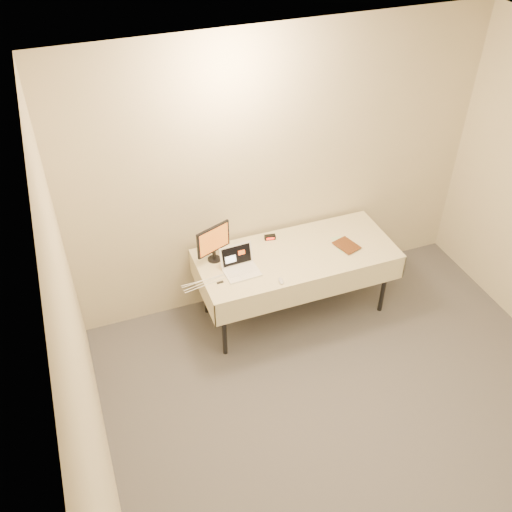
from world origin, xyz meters
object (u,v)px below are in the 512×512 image
object	(u,v)px
laptop	(240,265)
book	(341,240)
monitor	(213,241)
table	(296,258)

from	to	relation	value
laptop	book	world-z (taller)	book
laptop	book	distance (m)	0.98
book	monitor	bearing A→B (deg)	149.96
book	laptop	bearing A→B (deg)	160.18
table	book	xyz separation A→B (m)	(0.40, -0.10, 0.18)
book	table	bearing A→B (deg)	149.65
monitor	book	size ratio (longest dim) A/B	1.59
laptop	book	xyz separation A→B (m)	(0.98, -0.06, 0.06)
table	laptop	bearing A→B (deg)	-175.80
laptop	book	bearing A→B (deg)	-6.20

